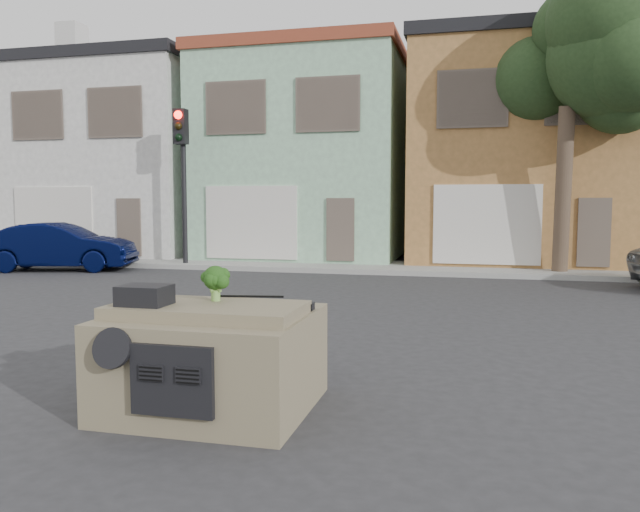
% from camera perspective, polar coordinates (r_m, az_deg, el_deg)
% --- Properties ---
extents(ground_plane, '(120.00, 120.00, 0.00)m').
position_cam_1_polar(ground_plane, '(9.52, -2.31, -8.04)').
color(ground_plane, '#303033').
rests_on(ground_plane, ground).
extents(sidewalk, '(40.00, 3.00, 0.15)m').
position_cam_1_polar(sidewalk, '(19.69, 6.27, -1.04)').
color(sidewalk, gray).
rests_on(sidewalk, ground).
extents(townhouse_white, '(7.20, 8.20, 7.55)m').
position_cam_1_polar(townhouse_white, '(27.12, -16.36, 8.27)').
color(townhouse_white, silver).
rests_on(townhouse_white, ground).
extents(townhouse_mint, '(7.20, 8.20, 7.55)m').
position_cam_1_polar(townhouse_mint, '(24.24, -0.68, 8.88)').
color(townhouse_mint, '#94C39E').
rests_on(townhouse_mint, ground).
extents(townhouse_tan, '(7.20, 8.20, 7.55)m').
position_cam_1_polar(townhouse_tan, '(23.50, 17.53, 8.77)').
color(townhouse_tan, '#9F6E3B').
rests_on(townhouse_tan, ground).
extents(navy_sedan, '(4.74, 2.70, 1.48)m').
position_cam_1_polar(navy_sedan, '(21.02, -22.63, -1.22)').
color(navy_sedan, black).
rests_on(navy_sedan, ground).
extents(traffic_signal, '(0.40, 0.40, 5.10)m').
position_cam_1_polar(traffic_signal, '(20.54, -12.44, 6.03)').
color(traffic_signal, black).
rests_on(traffic_signal, ground).
extents(tree_near, '(4.40, 4.00, 8.50)m').
position_cam_1_polar(tree_near, '(18.97, 21.53, 11.04)').
color(tree_near, '#23391B').
rests_on(tree_near, ground).
extents(car_dashboard, '(2.00, 1.80, 1.12)m').
position_cam_1_polar(car_dashboard, '(6.65, -9.68, -8.92)').
color(car_dashboard, '#756A50').
rests_on(car_dashboard, ground).
extents(instrument_hump, '(0.48, 0.38, 0.20)m').
position_cam_1_polar(instrument_hump, '(6.47, -15.73, -3.46)').
color(instrument_hump, black).
rests_on(instrument_hump, car_dashboard).
extents(wiper_arm, '(0.69, 0.15, 0.02)m').
position_cam_1_polar(wiper_arm, '(6.78, -6.28, -3.68)').
color(wiper_arm, black).
rests_on(wiper_arm, car_dashboard).
extents(broccoli, '(0.40, 0.40, 0.38)m').
position_cam_1_polar(broccoli, '(6.57, -9.53, -2.44)').
color(broccoli, '#1A3B11').
rests_on(broccoli, car_dashboard).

